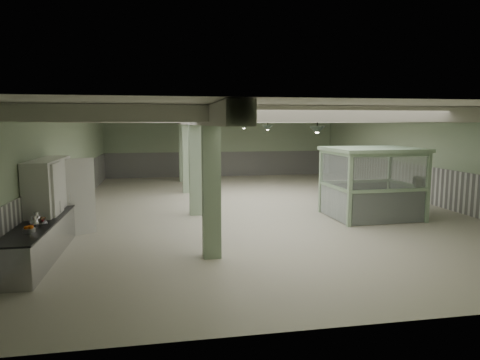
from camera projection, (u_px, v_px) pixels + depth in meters
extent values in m
plane|color=beige|center=(258.00, 207.00, 16.73)|extent=(20.00, 20.00, 0.00)
cube|color=white|center=(258.00, 114.00, 16.26)|extent=(14.00, 20.00, 0.02)
cube|color=#9FB692|center=(222.00, 147.00, 26.25)|extent=(14.00, 0.02, 3.60)
cube|color=#9FB692|center=(398.00, 214.00, 6.74)|extent=(14.00, 0.02, 3.60)
cube|color=#9FB692|center=(67.00, 164.00, 15.25)|extent=(0.02, 20.00, 3.60)
cube|color=#9FB692|center=(422.00, 158.00, 17.74)|extent=(0.02, 20.00, 3.60)
cube|color=silver|center=(69.00, 193.00, 15.39)|extent=(0.05, 19.90, 1.50)
cube|color=silver|center=(420.00, 183.00, 17.87)|extent=(0.05, 19.90, 1.50)
cube|color=silver|center=(222.00, 164.00, 26.36)|extent=(13.90, 0.05, 1.50)
cube|color=beige|center=(192.00, 119.00, 15.84)|extent=(0.45, 19.90, 0.40)
cube|color=beige|center=(337.00, 114.00, 8.97)|extent=(13.90, 0.35, 0.32)
cube|color=beige|center=(300.00, 116.00, 11.40)|extent=(13.90, 0.35, 0.32)
cube|color=beige|center=(275.00, 118.00, 13.84)|extent=(13.90, 0.35, 0.32)
cube|color=beige|center=(258.00, 118.00, 16.28)|extent=(13.90, 0.35, 0.32)
cube|color=beige|center=(246.00, 119.00, 18.72)|extent=(13.90, 0.35, 0.32)
cube|color=beige|center=(236.00, 120.00, 21.16)|extent=(13.90, 0.35, 0.32)
cube|color=beige|center=(228.00, 120.00, 23.59)|extent=(13.90, 0.35, 0.32)
cube|color=#9BB692|center=(211.00, 184.00, 10.20)|extent=(0.42, 0.42, 3.60)
cube|color=#9BB692|center=(195.00, 164.00, 15.07)|extent=(0.42, 0.42, 3.60)
cube|color=#9BB692|center=(187.00, 154.00, 19.95)|extent=(0.42, 0.42, 3.60)
cube|color=#9BB692|center=(183.00, 149.00, 23.85)|extent=(0.42, 0.42, 3.60)
cone|color=#2A382C|center=(317.00, 130.00, 11.54)|extent=(0.44, 0.44, 0.22)
cone|color=#2A382C|center=(268.00, 128.00, 16.91)|extent=(0.44, 0.44, 0.22)
cone|color=#2A382C|center=(244.00, 127.00, 21.78)|extent=(0.44, 0.44, 0.22)
cube|color=#AAAAAF|center=(42.00, 240.00, 10.33)|extent=(0.76, 4.51, 0.88)
cube|color=black|center=(41.00, 221.00, 10.27)|extent=(0.80, 4.55, 0.04)
cylinder|color=#B2B2B7|center=(29.00, 231.00, 9.16)|extent=(0.29, 0.29, 0.09)
cube|color=silver|center=(49.00, 200.00, 11.49)|extent=(0.65, 2.60, 2.38)
cube|color=silver|center=(58.00, 203.00, 10.97)|extent=(0.06, 0.97, 2.28)
cube|color=silver|center=(73.00, 195.00, 12.26)|extent=(0.86, 0.56, 2.28)
cube|color=silver|center=(60.00, 203.00, 10.98)|extent=(0.02, 0.05, 0.30)
cube|color=silver|center=(70.00, 196.00, 12.14)|extent=(0.02, 0.05, 0.30)
cube|color=#9CBD97|center=(350.00, 191.00, 13.32)|extent=(0.12, 0.12, 2.29)
cube|color=#9CBD97|center=(321.00, 181.00, 15.54)|extent=(0.12, 0.12, 2.29)
cube|color=#9CBD97|center=(428.00, 188.00, 13.89)|extent=(0.12, 0.12, 2.29)
cube|color=#9CBD97|center=(389.00, 179.00, 16.11)|extent=(0.12, 0.12, 2.29)
cube|color=#9CBD97|center=(373.00, 149.00, 14.56)|extent=(3.07, 2.63, 0.12)
cube|color=silver|center=(389.00, 208.00, 13.68)|extent=(2.55, 0.13, 1.05)
cube|color=silver|center=(391.00, 170.00, 13.52)|extent=(2.55, 0.13, 1.22)
cube|color=silver|center=(355.00, 196.00, 15.90)|extent=(2.55, 0.13, 1.05)
cube|color=silver|center=(356.00, 163.00, 15.74)|extent=(2.55, 0.13, 1.22)
cube|color=silver|center=(334.00, 203.00, 14.51)|extent=(0.12, 2.09, 1.05)
cube|color=silver|center=(335.00, 167.00, 14.35)|extent=(0.12, 2.09, 1.22)
cube|color=silver|center=(406.00, 200.00, 15.08)|extent=(0.12, 2.09, 1.05)
cube|color=silver|center=(408.00, 165.00, 14.92)|extent=(0.12, 2.09, 1.22)
cube|color=#606353|center=(421.00, 198.00, 14.54)|extent=(0.68, 0.78, 1.42)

